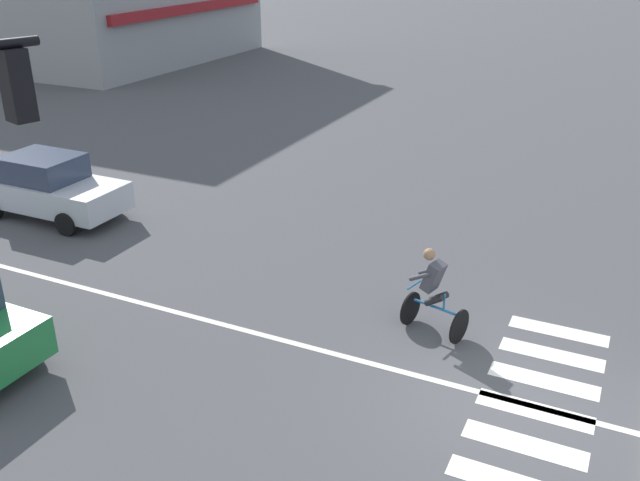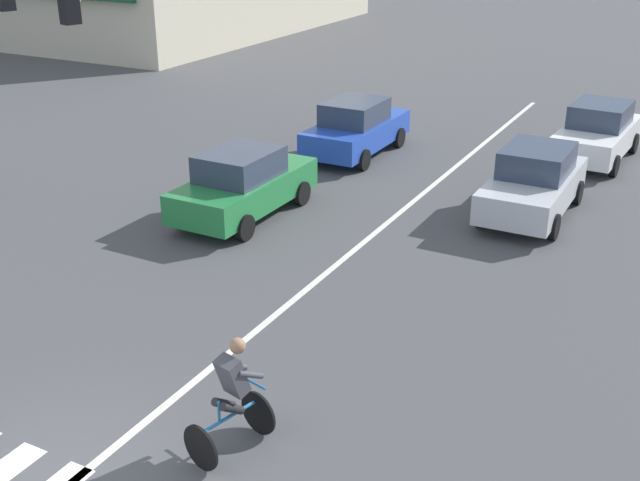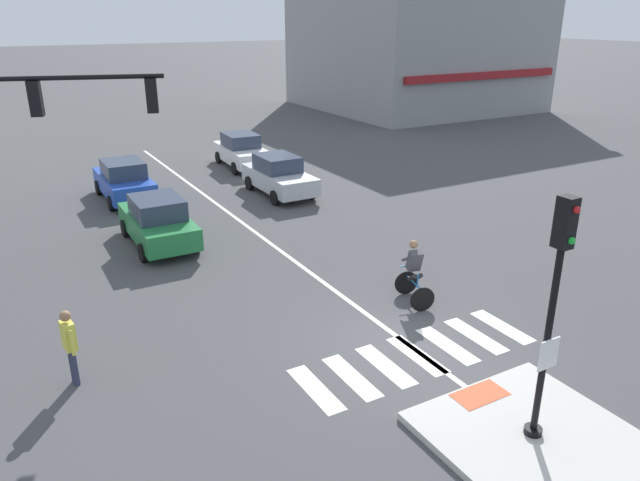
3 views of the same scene
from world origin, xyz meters
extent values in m
plane|color=#474749|center=(0.00, 0.00, 0.00)|extent=(300.00, 300.00, 0.00)
cube|color=beige|center=(0.00, -3.64, 0.07)|extent=(3.49, 3.35, 0.15)
cube|color=#DB5B38|center=(0.00, -2.32, 0.15)|extent=(1.10, 0.60, 0.01)
cylinder|color=black|center=(0.00, -3.64, 0.21)|extent=(0.32, 0.32, 0.12)
cylinder|color=black|center=(0.00, -3.64, 2.00)|extent=(0.12, 0.12, 3.46)
cube|color=white|center=(0.00, -3.72, 1.82)|extent=(0.44, 0.03, 0.56)
cube|color=black|center=(0.00, -3.64, 4.15)|extent=(0.24, 0.28, 0.84)
sphere|color=red|center=(0.00, -3.80, 4.40)|extent=(0.12, 0.12, 0.12)
sphere|color=green|center=(0.00, -3.80, 3.90)|extent=(0.12, 0.12, 0.12)
cube|color=silver|center=(-2.62, -0.36, 0.00)|extent=(0.44, 1.80, 0.01)
cube|color=silver|center=(-1.75, -0.36, 0.00)|extent=(0.44, 1.80, 0.01)
cube|color=silver|center=(-0.87, -0.36, 0.00)|extent=(0.44, 1.80, 0.01)
cube|color=silver|center=(0.00, -0.36, 0.00)|extent=(0.44, 1.80, 0.01)
cube|color=silver|center=(0.87, -0.36, 0.00)|extent=(0.44, 1.80, 0.01)
cube|color=silver|center=(1.75, -0.36, 0.00)|extent=(0.44, 1.80, 0.01)
cube|color=silver|center=(2.62, -0.36, 0.00)|extent=(0.44, 1.80, 0.01)
cube|color=silver|center=(0.10, 10.00, 0.00)|extent=(0.14, 28.00, 0.01)
cylinder|color=black|center=(-6.72, 6.10, 5.79)|extent=(6.20, 2.04, 0.11)
cube|color=black|center=(-6.41, 6.01, 5.34)|extent=(0.34, 0.36, 0.80)
sphere|color=gold|center=(-6.36, 6.17, 5.34)|extent=(0.12, 0.12, 0.12)
cube|color=black|center=(-3.94, 5.23, 5.34)|extent=(0.34, 0.36, 0.80)
sphere|color=gold|center=(-3.89, 5.40, 5.34)|extent=(0.12, 0.12, 0.12)
cube|color=gray|center=(23.38, 30.04, 5.09)|extent=(15.08, 15.41, 10.18)
cube|color=maroon|center=(23.38, 22.18, 3.10)|extent=(13.58, 0.30, 0.50)
cube|color=#2347B7|center=(-2.92, 15.07, 0.65)|extent=(1.71, 4.10, 0.70)
cube|color=#2D384C|center=(-2.92, 14.92, 1.32)|extent=(1.48, 1.90, 0.64)
cylinder|color=black|center=(-3.76, 16.34, 0.30)|extent=(0.18, 0.60, 0.60)
cylinder|color=black|center=(-2.09, 16.34, 0.30)|extent=(0.18, 0.60, 0.60)
cylinder|color=black|center=(-3.75, 13.79, 0.30)|extent=(0.18, 0.60, 0.60)
cylinder|color=black|center=(-2.09, 13.80, 0.30)|extent=(0.18, 0.60, 0.60)
cube|color=silver|center=(2.90, 12.60, 0.65)|extent=(1.70, 4.10, 0.70)
cube|color=#2D384C|center=(2.90, 12.75, 1.32)|extent=(1.48, 1.90, 0.64)
cylinder|color=black|center=(3.74, 11.33, 0.30)|extent=(0.18, 0.60, 0.60)
cylinder|color=black|center=(2.07, 11.32, 0.30)|extent=(0.18, 0.60, 0.60)
cylinder|color=black|center=(3.74, 13.87, 0.30)|extent=(0.18, 0.60, 0.60)
cylinder|color=black|center=(2.07, 13.87, 0.30)|extent=(0.18, 0.60, 0.60)
cube|color=#237A3D|center=(-3.12, 9.34, 0.65)|extent=(1.74, 4.11, 0.70)
cube|color=#2D384C|center=(-3.12, 9.19, 1.32)|extent=(1.50, 1.91, 0.64)
cylinder|color=black|center=(-3.94, 10.62, 0.30)|extent=(0.19, 0.60, 0.60)
cylinder|color=black|center=(-2.27, 10.60, 0.30)|extent=(0.19, 0.60, 0.60)
cylinder|color=black|center=(-3.96, 8.08, 0.30)|extent=(0.19, 0.60, 0.60)
cylinder|color=black|center=(-2.30, 8.06, 0.30)|extent=(0.19, 0.60, 0.60)
cube|color=white|center=(3.41, 17.83, 0.65)|extent=(1.92, 4.19, 0.70)
cube|color=#2D384C|center=(3.42, 17.98, 1.32)|extent=(1.58, 1.98, 0.64)
cylinder|color=black|center=(4.17, 16.52, 0.30)|extent=(0.21, 0.61, 0.60)
cylinder|color=black|center=(2.51, 16.61, 0.30)|extent=(0.21, 0.61, 0.60)
cylinder|color=black|center=(4.31, 19.06, 0.30)|extent=(0.21, 0.61, 0.60)
cylinder|color=black|center=(2.65, 19.15, 0.30)|extent=(0.21, 0.61, 0.60)
cylinder|color=black|center=(1.69, 2.28, 0.33)|extent=(0.65, 0.20, 0.66)
cylinder|color=black|center=(1.43, 1.26, 0.33)|extent=(0.65, 0.20, 0.66)
cylinder|color=#2370AD|center=(1.56, 1.77, 0.55)|extent=(0.27, 0.88, 0.05)
cylinder|color=#2370AD|center=(1.51, 1.60, 0.73)|extent=(0.04, 0.04, 0.30)
cylinder|color=#2370AD|center=(1.67, 2.23, 0.85)|extent=(0.44, 0.14, 0.04)
cylinder|color=black|center=(1.47, 1.77, 0.73)|extent=(0.21, 0.41, 0.33)
cylinder|color=black|center=(1.63, 1.73, 0.73)|extent=(0.21, 0.41, 0.33)
cube|color=#3F3F47|center=(1.58, 1.85, 1.16)|extent=(0.42, 0.45, 0.60)
sphere|color=#936B4C|center=(1.61, 1.96, 1.57)|extent=(0.22, 0.22, 0.22)
cylinder|color=#3F3F47|center=(1.47, 2.06, 1.16)|extent=(0.19, 0.46, 0.31)
cylinder|color=#3F3F47|center=(1.78, 1.98, 1.16)|extent=(0.19, 0.46, 0.31)
cylinder|color=#2D334C|center=(-6.81, 2.20, 0.41)|extent=(0.12, 0.12, 0.82)
cylinder|color=#2D334C|center=(-6.84, 2.36, 0.41)|extent=(0.12, 0.12, 0.82)
cube|color=#DBD64C|center=(-6.83, 2.28, 1.12)|extent=(0.27, 0.39, 0.60)
cylinder|color=#DBD64C|center=(-6.79, 2.06, 1.07)|extent=(0.09, 0.09, 0.56)
cylinder|color=#DBD64C|center=(-6.86, 2.51, 1.07)|extent=(0.09, 0.09, 0.56)
sphere|color=#936B4C|center=(-6.83, 2.28, 1.56)|extent=(0.22, 0.22, 0.22)
camera|label=1|loc=(-9.41, -1.08, 6.88)|focal=38.70mm
camera|label=2|loc=(6.88, -5.62, 7.03)|focal=44.96mm
camera|label=3|loc=(-7.63, -9.35, 7.18)|focal=33.50mm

